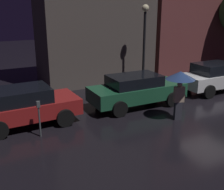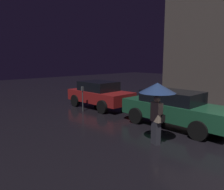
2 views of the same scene
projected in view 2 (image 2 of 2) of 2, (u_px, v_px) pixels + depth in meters
The scene contains 4 objects.
parked_car_red at pixel (100, 94), 12.62m from camera, with size 3.96×2.01×1.49m.
parked_car_green at pixel (174, 108), 8.99m from camera, with size 4.49×1.90×1.47m.
pedestrian_with_umbrella at pixel (157, 94), 6.92m from camera, with size 1.17×1.17×2.02m.
parking_meter at pixel (83, 96), 11.57m from camera, with size 0.12×0.10×1.33m.
Camera 2 is at (1.22, -6.59, 2.75)m, focal length 35.00 mm.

